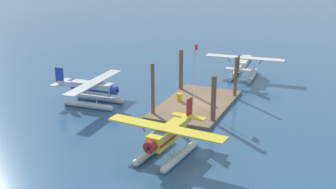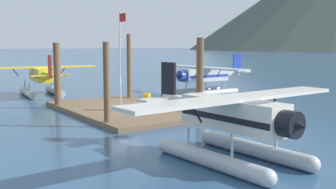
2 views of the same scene
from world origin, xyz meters
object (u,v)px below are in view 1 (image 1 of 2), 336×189
seaplane_cream_stbd_aft (244,66)px  seaplane_yellow_port_aft (167,139)px  seaplane_silver_bow_left (93,91)px  flagpole (195,68)px  fuel_drum (180,97)px

seaplane_cream_stbd_aft → seaplane_yellow_port_aft: bearing=179.9°
seaplane_silver_bow_left → flagpole: bearing=-70.8°
fuel_drum → seaplane_yellow_port_aft: size_ratio=0.08×
fuel_drum → seaplane_yellow_port_aft: 13.32m
flagpole → seaplane_cream_stbd_aft: 14.15m
seaplane_silver_bow_left → seaplane_yellow_port_aft: same height
seaplane_silver_bow_left → seaplane_yellow_port_aft: bearing=-124.5°
flagpole → seaplane_cream_stbd_aft: size_ratio=0.64×
flagpole → seaplane_yellow_port_aft: flagpole is taller
flagpole → seaplane_cream_stbd_aft: (13.70, -2.13, -2.83)m
seaplane_yellow_port_aft → seaplane_cream_stbd_aft: same height
seaplane_cream_stbd_aft → seaplane_silver_bow_left: bearing=143.9°
flagpole → fuel_drum: 4.13m
flagpole → fuel_drum: bearing=77.5°
flagpole → seaplane_yellow_port_aft: (-12.30, -2.06, -2.83)m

